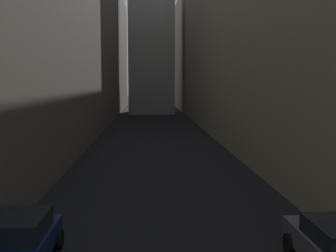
% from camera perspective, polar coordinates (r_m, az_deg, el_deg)
% --- Properties ---
extents(ground_plane, '(264.00, 264.00, 0.00)m').
position_cam_1_polar(ground_plane, '(48.14, -1.90, -0.43)').
color(ground_plane, black).
extents(building_block_left, '(13.27, 108.00, 22.32)m').
position_cam_1_polar(building_block_left, '(51.49, -15.93, 12.20)').
color(building_block_left, '#60594F').
rests_on(building_block_left, ground).
extents(building_block_right, '(12.52, 108.00, 22.08)m').
position_cam_1_polar(building_block_right, '(51.73, 11.47, 12.14)').
color(building_block_right, gray).
rests_on(building_block_right, ground).
extents(parked_car_left_second, '(1.97, 3.90, 1.50)m').
position_cam_1_polar(parked_car_left_second, '(13.10, -19.53, -14.21)').
color(parked_car_left_second, navy).
rests_on(parked_car_left_second, ground).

